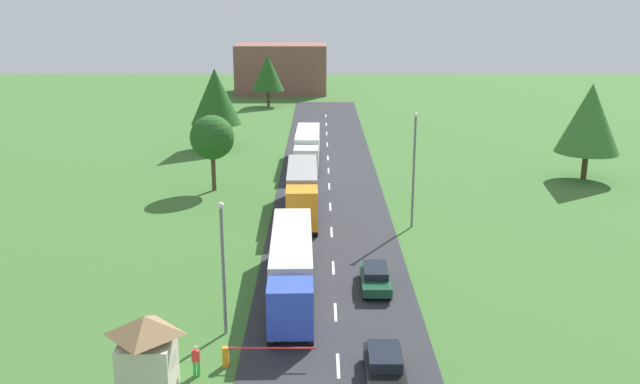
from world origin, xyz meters
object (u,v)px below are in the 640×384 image
object	(u,v)px
barrier_gate	(242,354)
tree_pine	(268,73)
truck_second	(303,189)
tree_birch	(590,118)
car_second	(376,277)
lamppost_lead	(223,261)
person_lead	(197,360)
car_lead	(385,366)
lamppost_second	(414,165)
tree_oak	(216,96)
truck_third	(308,147)
distant_building	(282,69)
truck_lead	(292,264)
guard_booth	(147,355)

from	to	relation	value
barrier_gate	tree_pine	distance (m)	85.30
truck_second	tree_birch	bearing A→B (deg)	22.70
car_second	lamppost_lead	size ratio (longest dim) A/B	0.61
barrier_gate	person_lead	xyz separation A→B (m)	(-2.09, -0.91, 0.15)
car_lead	tree_pine	distance (m)	87.31
lamppost_second	tree_oak	bearing A→B (deg)	123.85
truck_third	distant_building	size ratio (longest dim) A/B	0.78
car_lead	lamppost_second	bearing A→B (deg)	79.49
truck_lead	truck_second	world-z (taller)	truck_second
person_lead	lamppost_lead	xyz separation A→B (m)	(0.83, 4.41, 3.38)
truck_lead	car_lead	size ratio (longest dim) A/B	3.18
person_lead	tree_birch	size ratio (longest dim) A/B	0.17
barrier_gate	car_second	bearing A→B (deg)	52.13
truck_lead	distant_building	world-z (taller)	distant_building
guard_booth	tree_pine	xyz separation A→B (m)	(-0.78, 87.52, 3.63)
truck_second	barrier_gate	xyz separation A→B (m)	(-2.41, -24.94, -1.53)
lamppost_second	person_lead	bearing A→B (deg)	-120.61
guard_booth	barrier_gate	xyz separation A→B (m)	(4.01, 2.50, -1.31)
car_second	lamppost_lead	xyz separation A→B (m)	(-8.65, -5.99, 3.44)
car_second	distant_building	xyz separation A→B (m)	(-10.82, 92.85, 3.80)
lamppost_second	truck_third	bearing A→B (deg)	112.58
guard_booth	person_lead	xyz separation A→B (m)	(1.92, 1.59, -1.16)
car_second	tree_birch	xyz separation A→B (m)	(23.17, 27.21, 5.42)
truck_lead	car_second	xyz separation A→B (m)	(5.22, 0.94, -1.28)
truck_second	car_second	world-z (taller)	truck_second
truck_second	lamppost_second	bearing A→B (deg)	-20.50
guard_booth	truck_lead	bearing A→B (deg)	60.83
guard_booth	distant_building	world-z (taller)	distant_building
car_second	tree_oak	world-z (taller)	tree_oak
guard_booth	tree_birch	distance (m)	52.44
tree_birch	distant_building	world-z (taller)	tree_birch
truck_third	tree_birch	size ratio (longest dim) A/B	1.37
truck_third	car_lead	distance (m)	44.17
tree_pine	barrier_gate	bearing A→B (deg)	-86.78
truck_second	truck_lead	bearing A→B (deg)	-90.86
tree_oak	truck_third	bearing A→B (deg)	-37.73
truck_lead	car_lead	distance (m)	11.10
car_lead	barrier_gate	world-z (taller)	car_lead
truck_third	lamppost_lead	size ratio (longest dim) A/B	1.77
car_lead	person_lead	distance (m)	9.08
truck_second	tree_pine	xyz separation A→B (m)	(-7.20, 60.08, 3.41)
distant_building	guard_booth	bearing A→B (deg)	-90.32
truck_third	barrier_gate	size ratio (longest dim) A/B	2.86
tree_oak	tree_pine	xyz separation A→B (m)	(3.75, 33.87, -0.73)
distant_building	tree_pine	bearing A→B (deg)	-94.49
lamppost_lead	car_lead	bearing A→B (deg)	-30.58
truck_second	person_lead	xyz separation A→B (m)	(-4.50, -25.85, -1.39)
truck_third	tree_pine	distance (m)	43.22
car_second	guard_booth	world-z (taller)	guard_booth
truck_third	lamppost_second	distance (m)	22.87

